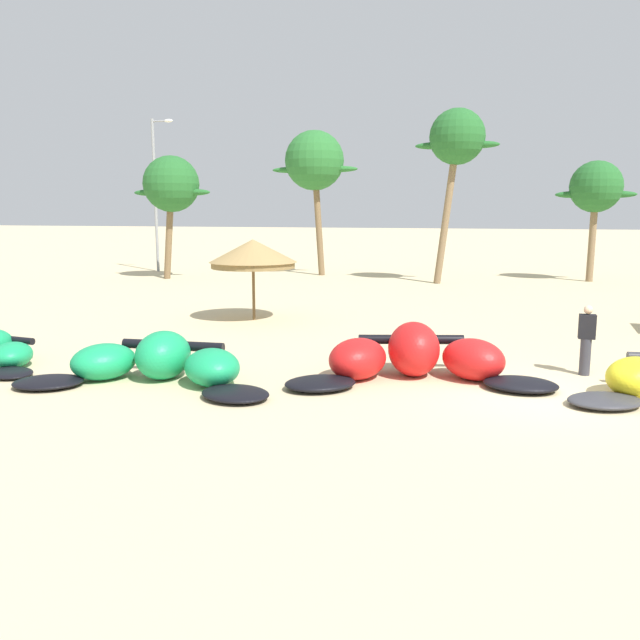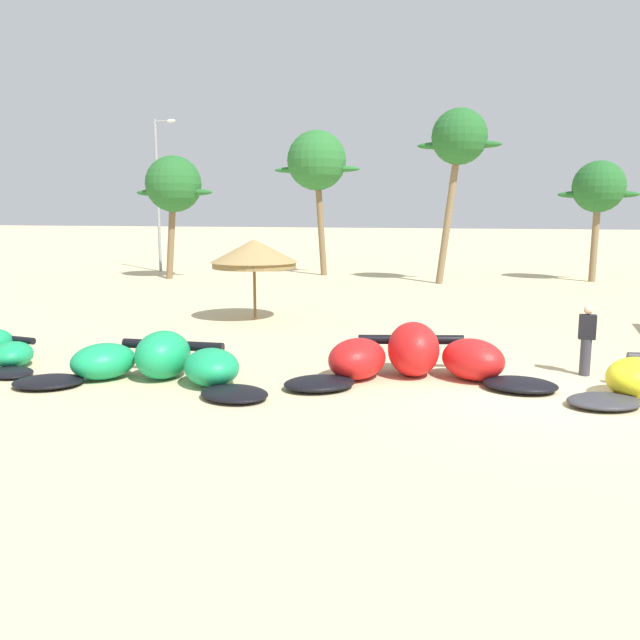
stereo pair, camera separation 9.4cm
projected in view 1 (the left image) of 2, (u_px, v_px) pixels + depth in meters
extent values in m
plane|color=beige|center=(539.00, 394.00, 13.31)|extent=(260.00, 260.00, 0.00)
ellipsoid|color=#199E5B|center=(12.00, 355.00, 15.59)|extent=(1.39, 1.51, 0.61)
ellipsoid|color=black|center=(10.00, 373.00, 14.76)|extent=(1.51, 1.38, 0.16)
cylinder|color=black|center=(4.00, 339.00, 16.56)|extent=(1.96, 0.42, 0.18)
ellipsoid|color=black|center=(48.00, 382.00, 13.87)|extent=(1.80, 1.65, 0.22)
ellipsoid|color=#199E5B|center=(104.00, 362.00, 14.47)|extent=(1.77, 1.86, 0.80)
ellipsoid|color=#199E5B|center=(163.00, 355.00, 14.50)|extent=(1.24, 1.52, 1.08)
ellipsoid|color=#199E5B|center=(212.00, 367.00, 13.94)|extent=(1.82, 1.87, 0.80)
ellipsoid|color=black|center=(235.00, 394.00, 12.99)|extent=(1.74, 1.55, 0.22)
cylinder|color=black|center=(173.00, 346.00, 14.97)|extent=(2.48, 0.35, 0.22)
cube|color=black|center=(160.00, 356.00, 14.35)|extent=(0.92, 0.57, 0.04)
ellipsoid|color=black|center=(320.00, 383.00, 13.71)|extent=(1.93, 1.83, 0.25)
ellipsoid|color=red|center=(358.00, 359.00, 14.49)|extent=(1.64, 1.86, 0.92)
ellipsoid|color=red|center=(414.00, 349.00, 14.76)|extent=(1.51, 1.78, 1.24)
ellipsoid|color=red|center=(473.00, 359.00, 14.44)|extent=(1.93, 1.89, 0.92)
ellipsoid|color=black|center=(521.00, 384.00, 13.64)|extent=(1.66, 1.32, 0.25)
cylinder|color=black|center=(411.00, 339.00, 15.27)|extent=(2.45, 0.82, 0.22)
cube|color=black|center=(415.00, 350.00, 14.61)|extent=(1.01, 0.76, 0.04)
ellipsoid|color=#333338|center=(605.00, 401.00, 12.50)|extent=(1.80, 1.62, 0.22)
ellipsoid|color=yellow|center=(636.00, 377.00, 13.10)|extent=(1.67, 1.82, 0.81)
cylinder|color=brown|center=(254.00, 291.00, 22.25)|extent=(0.10, 0.10, 2.00)
cone|color=#9E7F4C|center=(253.00, 251.00, 22.02)|extent=(3.01, 3.01, 0.78)
cylinder|color=olive|center=(253.00, 265.00, 22.11)|extent=(2.86, 2.86, 0.20)
cylinder|color=#383842|center=(585.00, 357.00, 14.83)|extent=(0.24, 0.24, 0.85)
cube|color=black|center=(587.00, 327.00, 14.72)|extent=(0.36, 0.22, 0.56)
sphere|color=beige|center=(588.00, 310.00, 14.65)|extent=(0.20, 0.20, 0.20)
cylinder|color=brown|center=(169.00, 232.00, 35.66)|extent=(0.83, 0.36, 5.19)
sphere|color=#236028|center=(171.00, 184.00, 35.17)|extent=(3.04, 3.04, 3.04)
ellipsoid|color=#236028|center=(152.00, 193.00, 35.56)|extent=(2.13, 0.50, 0.36)
ellipsoid|color=#236028|center=(192.00, 192.00, 34.93)|extent=(2.13, 0.50, 0.36)
cylinder|color=brown|center=(318.00, 218.00, 37.66)|extent=(0.80, 0.36, 6.60)
sphere|color=#286B2D|center=(314.00, 160.00, 37.17)|extent=(3.40, 3.40, 3.40)
ellipsoid|color=#286B2D|center=(292.00, 170.00, 37.60)|extent=(2.38, 0.50, 0.36)
ellipsoid|color=#286B2D|center=(337.00, 169.00, 36.90)|extent=(2.38, 0.50, 0.36)
cylinder|color=#7F6647|center=(447.00, 212.00, 33.09)|extent=(1.15, 0.36, 7.40)
sphere|color=#236028|center=(457.00, 137.00, 32.37)|extent=(2.78, 2.78, 2.78)
ellipsoid|color=#236028|center=(434.00, 146.00, 32.73)|extent=(1.95, 0.50, 0.36)
ellipsoid|color=#236028|center=(480.00, 145.00, 32.16)|extent=(1.95, 0.50, 0.36)
cylinder|color=#7F6647|center=(592.00, 235.00, 34.29)|extent=(0.39, 0.36, 4.99)
sphere|color=#236028|center=(596.00, 187.00, 33.87)|extent=(2.69, 2.69, 2.69)
ellipsoid|color=#236028|center=(574.00, 195.00, 34.22)|extent=(1.88, 0.50, 0.36)
ellipsoid|color=#236028|center=(618.00, 194.00, 33.66)|extent=(1.88, 0.50, 0.36)
cylinder|color=gray|center=(155.00, 196.00, 39.81)|extent=(0.18, 0.18, 9.22)
cylinder|color=gray|center=(160.00, 121.00, 38.93)|extent=(1.09, 0.10, 0.10)
ellipsoid|color=silver|center=(168.00, 121.00, 38.79)|extent=(0.56, 0.24, 0.20)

